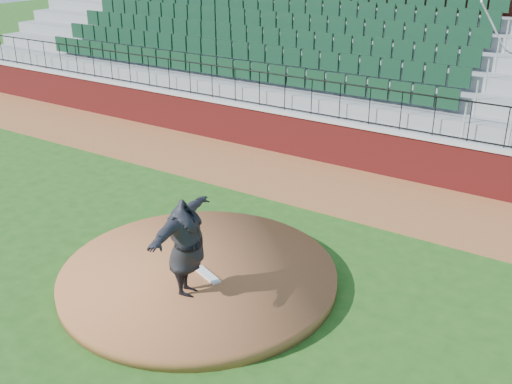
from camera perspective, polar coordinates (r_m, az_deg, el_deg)
ground at (r=11.54m, az=-4.14°, el=-8.43°), size 90.00×90.00×0.00m
warning_track at (r=15.67m, az=7.85°, el=0.39°), size 34.00×3.20×0.01m
field_wall at (r=16.83m, az=10.36°, el=4.03°), size 34.00×0.35×1.20m
wall_cap at (r=16.63m, az=10.52°, el=6.14°), size 34.00×0.45×0.10m
wall_railing at (r=16.48m, az=10.66°, el=7.97°), size 34.00×0.05×1.00m
seating_stands at (r=18.85m, az=14.14°, el=11.16°), size 34.00×5.10×4.60m
concourse_wall at (r=21.39m, az=16.92°, el=13.49°), size 34.00×0.50×5.50m
pitchers_mound at (r=11.50m, az=-5.43°, el=-7.87°), size 5.17×5.17×0.25m
pitching_rubber at (r=11.22m, az=-4.60°, el=-7.80°), size 0.68×0.40×0.04m
pitcher at (r=10.33m, az=-6.60°, el=-5.26°), size 1.16×2.28×1.79m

